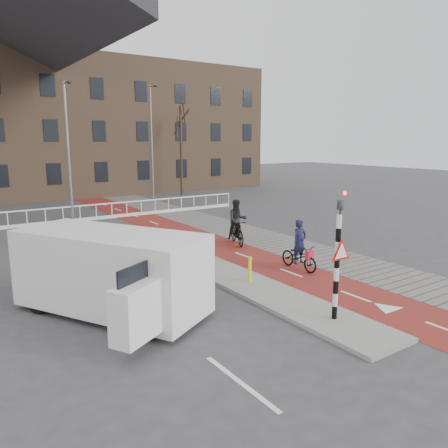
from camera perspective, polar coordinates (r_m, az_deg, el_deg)
ground at (r=14.30m, az=9.76°, el=-9.33°), size 120.00×120.00×0.00m
bike_lane at (r=22.95m, az=-4.90°, el=-1.41°), size 2.50×60.00×0.01m
sidewalk at (r=24.40m, az=0.85°, el=-0.62°), size 3.00×60.00×0.01m
curb_island at (r=16.85m, az=-1.46°, el=-5.79°), size 1.80×16.00×0.12m
traffic_signal at (r=11.96m, az=14.68°, el=-3.60°), size 0.80×0.80×3.68m
bollard at (r=15.03m, az=3.39°, el=-5.91°), size 0.12×0.12×0.88m
cyclist_near at (r=16.96m, az=9.80°, el=-3.74°), size 0.65×1.85×1.93m
cyclist_far at (r=20.62m, az=1.72°, el=-0.27°), size 1.21×2.10×2.15m
van at (r=12.88m, az=-14.56°, el=-5.96°), size 4.66×5.90×2.38m
railing at (r=27.35m, az=-24.32°, el=0.30°), size 28.00×0.10×0.99m
townhouse_row at (r=42.19m, az=-26.07°, el=13.86°), size 46.00×10.00×15.90m
tree_right at (r=39.28m, az=-5.62°, el=9.44°), size 0.22×0.22×7.75m
streetlight_near at (r=23.90m, az=-19.59°, el=7.86°), size 0.12×0.12×7.75m
streetlight_right at (r=33.97m, az=-9.40°, el=10.02°), size 0.12×0.12×8.84m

